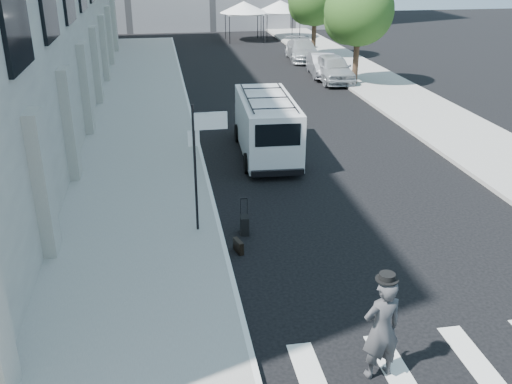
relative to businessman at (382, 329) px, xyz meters
name	(u,v)px	position (x,y,z in m)	size (l,w,h in m)	color
ground	(321,288)	(-0.22, 3.00, -1.02)	(120.00, 120.00, 0.00)	black
sidewalk_left	(142,112)	(-4.47, 19.00, -0.94)	(4.50, 48.00, 0.15)	gray
sidewalk_right	(377,84)	(8.78, 23.00, -0.94)	(4.00, 56.00, 0.15)	gray
sign_pole	(203,142)	(-2.59, 6.20, 1.63)	(1.03, 0.07, 3.50)	black
tree_near	(356,13)	(7.28, 23.15, 2.95)	(3.80, 3.83, 6.03)	black
tree_far	(313,0)	(7.28, 32.15, 2.95)	(3.80, 3.83, 6.03)	black
tent_left	(244,7)	(3.78, 41.00, 1.69)	(4.00, 4.00, 3.20)	black
tent_right	(280,6)	(6.98, 41.50, 1.69)	(4.00, 4.00, 3.20)	black
businessman	(382,329)	(0.00, 0.00, 0.00)	(0.74, 0.49, 2.04)	#3A3A3D
briefcase	(238,246)	(-1.87, 5.00, -0.85)	(0.12, 0.44, 0.34)	black
suitcase	(245,225)	(-1.55, 6.00, -0.75)	(0.25, 0.37, 1.00)	black
cargo_van	(266,125)	(0.25, 12.41, 0.12)	(2.26, 5.86, 2.19)	silver
parked_car_a	(333,68)	(6.50, 24.35, -0.24)	(1.84, 4.58, 1.56)	#A6AAAE
parked_car_b	(322,65)	(6.34, 25.99, -0.34)	(1.44, 4.14, 1.36)	#5B5D63
parked_car_c	(302,50)	(6.42, 31.41, -0.32)	(1.97, 4.84, 1.41)	#ABAFB3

